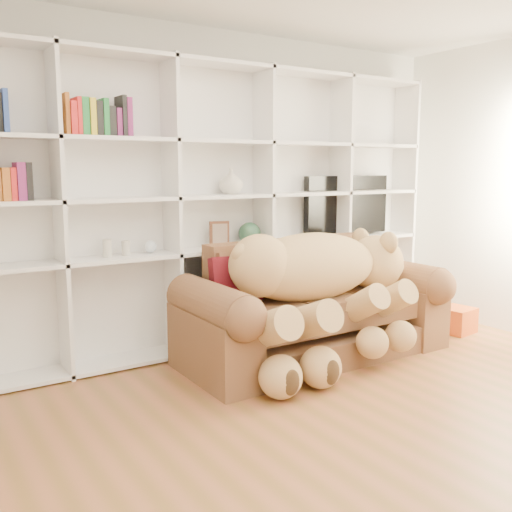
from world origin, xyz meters
TOP-DOWN VIEW (x-y plane):
  - floor at (0.00, 0.00)m, footprint 5.00×5.00m
  - wall_back at (0.00, 2.50)m, footprint 5.00×0.02m
  - bookshelf at (-0.24, 2.36)m, footprint 4.43×0.35m
  - sofa at (0.51, 1.67)m, footprint 2.22×0.96m
  - teddy_bear at (0.42, 1.49)m, footprint 1.81×0.95m
  - throw_pillow at (-0.13, 1.83)m, footprint 0.42×0.28m
  - gift_box at (2.06, 1.45)m, footprint 0.33×0.31m
  - tv at (1.46, 2.35)m, footprint 1.01×0.18m
  - picture_frame at (-0.00, 2.30)m, footprint 0.17×0.07m
  - green_vase at (0.30, 2.30)m, footprint 0.20×0.20m
  - figurine_tall at (-0.98, 2.30)m, footprint 0.08×0.08m
  - figurine_short at (-0.83, 2.30)m, footprint 0.08×0.08m
  - snow_globe at (-0.63, 2.30)m, footprint 0.10×0.10m
  - shelf_vase at (0.11, 2.30)m, footprint 0.27×0.27m

SIDE VIEW (x-z plane):
  - floor at x=0.00m, z-range 0.00..0.00m
  - gift_box at x=2.06m, z-range 0.00..0.24m
  - sofa at x=0.51m, z-range -0.11..0.82m
  - throw_pillow at x=-0.13m, z-range 0.46..0.87m
  - teddy_bear at x=0.42m, z-range 0.14..1.19m
  - snow_globe at x=-0.63m, z-range 0.87..0.97m
  - figurine_short at x=-0.83m, z-range 0.86..0.98m
  - figurine_tall at x=-0.98m, z-range 0.86..1.00m
  - green_vase at x=0.30m, z-range 0.86..1.06m
  - picture_frame at x=0.00m, z-range 0.88..1.09m
  - tv at x=1.46m, z-range 0.86..1.45m
  - bookshelf at x=-0.24m, z-range 0.11..2.51m
  - wall_back at x=0.00m, z-range 0.00..2.70m
  - shelf_vase at x=0.11m, z-range 1.31..1.53m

